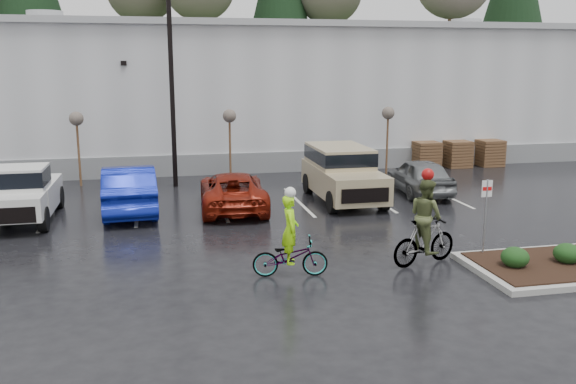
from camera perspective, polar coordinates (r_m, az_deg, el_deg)
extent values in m
plane|color=black|center=(15.79, 5.93, -7.38)|extent=(120.00, 120.00, 0.00)
cube|color=#B4B6B9|center=(36.48, -4.87, 9.27)|extent=(60.00, 15.00, 7.00)
cube|color=slate|center=(29.35, -2.84, 2.75)|extent=(60.00, 0.12, 1.00)
cube|color=#999B9E|center=(36.49, -4.97, 14.85)|extent=(60.50, 15.50, 0.30)
cube|color=#203817|center=(59.36, -7.80, 9.77)|extent=(80.00, 25.00, 6.00)
cylinder|color=black|center=(26.15, -10.84, 10.22)|extent=(0.20, 0.20, 9.00)
cylinder|color=#503020|center=(27.60, -18.98, 3.40)|extent=(0.10, 0.10, 2.80)
sphere|color=#514A41|center=(27.43, -19.20, 6.50)|extent=(0.60, 0.60, 0.60)
cylinder|color=#503020|center=(27.59, -5.44, 4.00)|extent=(0.10, 0.10, 2.80)
sphere|color=#514A41|center=(27.42, -5.50, 7.10)|extent=(0.60, 0.60, 0.60)
cylinder|color=#503020|center=(29.43, 9.26, 4.40)|extent=(0.10, 0.10, 2.80)
sphere|color=#514A41|center=(29.27, 9.36, 7.31)|extent=(0.60, 0.60, 0.60)
cube|color=#503020|center=(31.42, 12.80, 3.40)|extent=(1.20, 1.20, 1.35)
cube|color=#503020|center=(32.17, 15.56, 3.45)|extent=(1.20, 1.20, 1.35)
cube|color=#503020|center=(33.04, 18.33, 3.50)|extent=(1.20, 1.20, 1.35)
ellipsoid|color=black|center=(16.49, 20.47, -5.75)|extent=(0.70, 0.70, 0.52)
ellipsoid|color=black|center=(17.33, 24.68, -5.25)|extent=(0.70, 0.70, 0.52)
cylinder|color=gray|center=(17.18, 17.94, -2.48)|extent=(0.05, 0.05, 2.20)
cube|color=white|center=(17.00, 18.13, 0.30)|extent=(0.30, 0.02, 0.45)
cube|color=red|center=(16.99, 18.14, 0.29)|extent=(0.26, 0.02, 0.10)
imported|color=navy|center=(22.30, -14.64, 0.29)|extent=(2.04, 5.19, 1.68)
imported|color=maroon|center=(22.10, -5.20, 0.11)|extent=(2.56, 5.04, 1.37)
imported|color=slate|center=(25.20, 12.21, 1.47)|extent=(2.02, 4.40, 1.46)
imported|color=#3F3F44|center=(15.22, 0.20, -6.11)|extent=(1.95, 0.91, 0.98)
imported|color=#9CF70D|center=(15.01, 0.21, -3.50)|extent=(0.50, 0.68, 1.72)
sphere|color=silver|center=(14.79, 0.21, -0.07)|extent=(0.28, 0.28, 0.28)
imported|color=#3F3F44|center=(16.45, 12.65, -4.55)|extent=(2.06, 1.15, 1.24)
imported|color=#47512B|center=(16.27, 12.77, -2.16)|extent=(0.78, 1.06, 1.95)
sphere|color=#990C0C|center=(16.04, 12.94, 1.61)|extent=(0.32, 0.32, 0.32)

